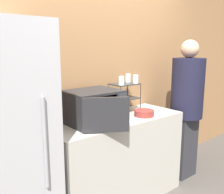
{
  "coord_description": "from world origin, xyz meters",
  "views": [
    {
      "loc": [
        -1.57,
        -1.56,
        1.59
      ],
      "look_at": [
        -0.03,
        0.31,
        1.11
      ],
      "focal_mm": 40.0,
      "sensor_mm": 36.0,
      "label": 1
    }
  ],
  "objects_px": {
    "glass_front_right": "(136,79)",
    "person": "(187,103)",
    "bowl": "(144,113)",
    "glass_front_left": "(121,81)",
    "microwave": "(94,107)",
    "dish_rack": "(124,92)",
    "glass_back_right": "(128,78)"
  },
  "relations": [
    {
      "from": "microwave",
      "to": "bowl",
      "type": "distance_m",
      "value": 0.57
    },
    {
      "from": "glass_back_right",
      "to": "person",
      "type": "distance_m",
      "value": 0.81
    },
    {
      "from": "glass_front_left",
      "to": "dish_rack",
      "type": "bearing_deg",
      "value": 32.83
    },
    {
      "from": "glass_front_right",
      "to": "glass_front_left",
      "type": "bearing_deg",
      "value": -179.01
    },
    {
      "from": "microwave",
      "to": "person",
      "type": "bearing_deg",
      "value": -7.13
    },
    {
      "from": "glass_front_right",
      "to": "person",
      "type": "xyz_separation_m",
      "value": [
        0.68,
        -0.19,
        -0.33
      ]
    },
    {
      "from": "person",
      "to": "glass_front_left",
      "type": "bearing_deg",
      "value": 168.26
    },
    {
      "from": "glass_front_left",
      "to": "microwave",
      "type": "bearing_deg",
      "value": -175.72
    },
    {
      "from": "dish_rack",
      "to": "person",
      "type": "height_order",
      "value": "person"
    },
    {
      "from": "bowl",
      "to": "person",
      "type": "relative_size",
      "value": 0.12
    },
    {
      "from": "dish_rack",
      "to": "glass_front_left",
      "type": "relative_size",
      "value": 3.46
    },
    {
      "from": "glass_front_left",
      "to": "bowl",
      "type": "relative_size",
      "value": 0.45
    },
    {
      "from": "glass_back_right",
      "to": "glass_front_left",
      "type": "bearing_deg",
      "value": -148.73
    },
    {
      "from": "glass_front_left",
      "to": "glass_front_right",
      "type": "distance_m",
      "value": 0.21
    },
    {
      "from": "microwave",
      "to": "glass_back_right",
      "type": "distance_m",
      "value": 0.64
    },
    {
      "from": "bowl",
      "to": "dish_rack",
      "type": "bearing_deg",
      "value": 106.9
    },
    {
      "from": "microwave",
      "to": "glass_front_right",
      "type": "relative_size",
      "value": 6.84
    },
    {
      "from": "glass_front_left",
      "to": "glass_front_right",
      "type": "bearing_deg",
      "value": 0.99
    },
    {
      "from": "glass_back_right",
      "to": "bowl",
      "type": "bearing_deg",
      "value": -97.71
    },
    {
      "from": "bowl",
      "to": "glass_front_right",
      "type": "bearing_deg",
      "value": 78.92
    },
    {
      "from": "person",
      "to": "glass_back_right",
      "type": "bearing_deg",
      "value": 155.01
    },
    {
      "from": "microwave",
      "to": "dish_rack",
      "type": "distance_m",
      "value": 0.49
    },
    {
      "from": "bowl",
      "to": "glass_front_left",
      "type": "bearing_deg",
      "value": 137.3
    },
    {
      "from": "glass_back_right",
      "to": "glass_front_right",
      "type": "xyz_separation_m",
      "value": [
        -0.01,
        -0.13,
        0.0
      ]
    },
    {
      "from": "microwave",
      "to": "dish_rack",
      "type": "bearing_deg",
      "value": 11.39
    },
    {
      "from": "dish_rack",
      "to": "bowl",
      "type": "relative_size",
      "value": 1.57
    },
    {
      "from": "microwave",
      "to": "person",
      "type": "distance_m",
      "value": 1.27
    },
    {
      "from": "dish_rack",
      "to": "glass_front_right",
      "type": "distance_m",
      "value": 0.18
    },
    {
      "from": "glass_front_left",
      "to": "glass_back_right",
      "type": "bearing_deg",
      "value": 31.27
    },
    {
      "from": "microwave",
      "to": "glass_front_right",
      "type": "height_order",
      "value": "glass_front_right"
    },
    {
      "from": "glass_front_right",
      "to": "microwave",
      "type": "bearing_deg",
      "value": -176.9
    },
    {
      "from": "glass_front_left",
      "to": "bowl",
      "type": "xyz_separation_m",
      "value": [
        0.17,
        -0.16,
        -0.34
      ]
    }
  ]
}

